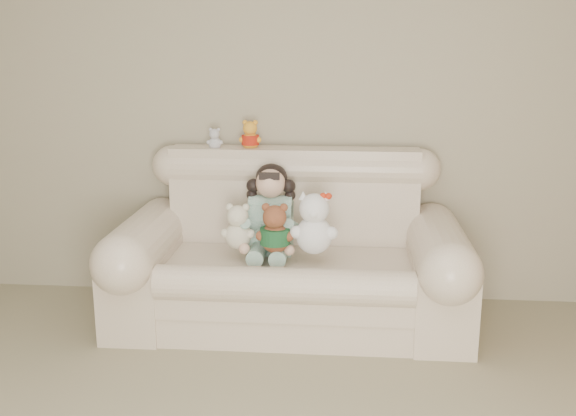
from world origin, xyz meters
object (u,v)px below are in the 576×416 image
Objects in this scene: sofa at (289,242)px; seated_child at (271,209)px; cream_teddy at (238,222)px; white_cat at (314,217)px; brown_teddy at (275,224)px.

sofa is 0.23m from seated_child.
seated_child is 0.25m from cream_teddy.
white_cat is at bearing -38.05° from seated_child.
seated_child reaches higher than cream_teddy.
seated_child is at bearing 146.12° from sofa.
cream_teddy is (-0.17, -0.17, -0.04)m from seated_child.
sofa is at bearing -0.16° from cream_teddy.
white_cat is (0.27, -0.22, 0.01)m from seated_child.
brown_teddy is at bearing -32.69° from cream_teddy.
sofa is 3.77× the size of seated_child.
sofa reaches higher than white_cat.
white_cat is at bearing -43.28° from sofa.
sofa is 6.65× the size of cream_teddy.
seated_child is 1.64× the size of brown_teddy.
sofa reaches higher than cream_teddy.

